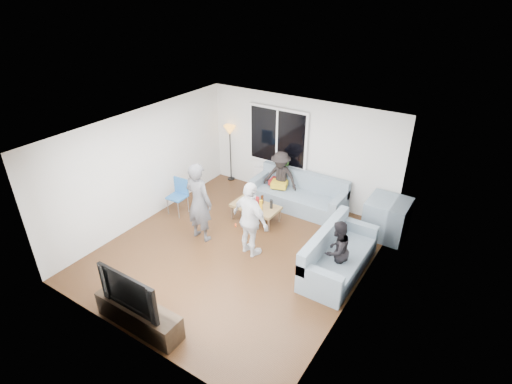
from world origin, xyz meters
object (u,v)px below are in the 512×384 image
Objects in this scene: sofa_right_section at (340,253)px; television at (134,289)px; spectator_back at (280,177)px; tv_console at (139,315)px; floor_lamp at (230,154)px; player_left at (199,202)px; spectator_right at (337,250)px; sofa_back_section at (298,192)px; side_chair at (177,197)px; player_right at (251,220)px; coffee_table at (256,213)px.

television is (-2.18, -3.05, 0.36)m from sofa_right_section.
television is (0.12, -4.80, 0.11)m from spectator_back.
floor_lamp is at bearing 110.19° from tv_console.
spectator_right is (2.95, 0.37, -0.28)m from player_left.
spectator_back is at bearing -103.35° from player_left.
sofa_back_section is 2.47m from sofa_right_section.
floor_lamp is at bearing 86.93° from side_chair.
player_right reaches higher than tv_console.
sofa_back_section is 2.35m from floor_lamp.
sofa_right_section is 1.83m from player_right.
tv_console is (-0.40, -4.77, -0.20)m from sofa_back_section.
player_right is 1.76m from spectator_right.
floor_lamp reaches higher than sofa_back_section.
sofa_right_section is 2.90m from spectator_back.
player_right reaches higher than television.
spectator_back is (-0.57, 2.20, -0.13)m from player_right.
spectator_right is 0.75× the size of tv_console.
spectator_back is (-2.30, 1.94, 0.07)m from spectator_right.
sofa_back_section is 1.71× the size of spectator_back.
side_chair reaches higher than sofa_right_section.
television is at bearing -19.12° from spectator_right.
tv_console is (-2.18, -2.86, -0.38)m from spectator_right.
floor_lamp is 1.31× the size of television.
side_chair reaches higher than sofa_back_section.
coffee_table is (-2.32, 0.66, -0.22)m from sofa_right_section.
sofa_right_section is at bearing -2.21° from side_chair.
floor_lamp is 1.30× the size of spectator_right.
player_left is 2.40m from spectator_back.
player_left is 1.47× the size of spectator_right.
side_chair is at bearing -139.81° from spectator_back.
spectator_back is at bearing -60.97° from player_right.
floor_lamp reaches higher than coffee_table.
sofa_back_section is 1.30× the size of player_left.
player_left is 1.10× the size of tv_console.
spectator_right reaches higher than sofa_back_section.
coffee_table is 2.34m from floor_lamp.
spectator_right is at bearing -47.03° from sofa_back_section.
sofa_back_section is 2.67× the size of side_chair.
spectator_back is at bearing 91.47° from television.
coffee_table is 3.76m from television.
sofa_back_section is at bearing 45.99° from sofa_right_section.
player_left reaches higher than side_chair.
spectator_right reaches higher than tv_console.
floor_lamp reaches higher than spectator_right.
sofa_right_section reaches higher than tv_console.
television is at bearing -69.81° from floor_lamp.
sofa_right_section is 2.42m from coffee_table.
sofa_back_section is 4.80m from television.
side_chair is at bearing -157.64° from coffee_table.
tv_console is at bearing -60.71° from side_chair.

